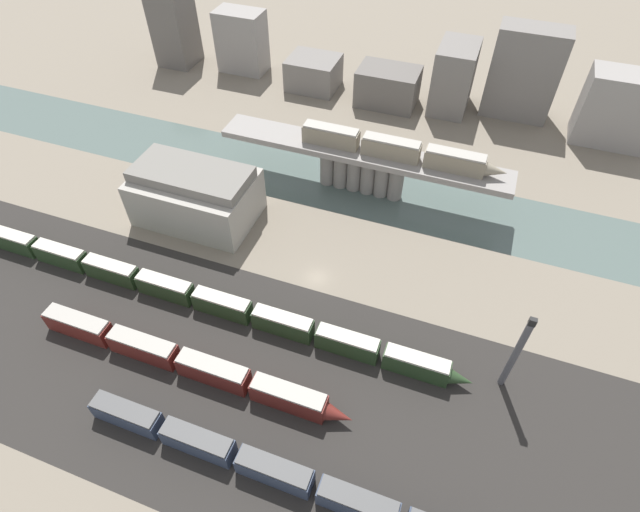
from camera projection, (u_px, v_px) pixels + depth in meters
name	position (u px, v px, depth m)	size (l,w,h in m)	color
ground_plane	(317.00, 278.00, 92.94)	(400.00, 400.00, 0.00)	#756B5B
railbed_yard	(263.00, 388.00, 77.54)	(280.00, 42.00, 0.01)	#282623
river_water	(360.00, 189.00, 110.65)	(320.00, 18.56, 0.01)	#4C5B56
bridge	(362.00, 162.00, 105.38)	(61.76, 7.72, 10.27)	gray
train_on_bridge	(398.00, 150.00, 100.04)	(41.68, 3.09, 3.97)	gray
train_yard_near	(368.00, 507.00, 64.00)	(84.66, 2.96, 3.75)	#2D384C
train_yard_mid	(185.00, 362.00, 78.39)	(53.74, 3.02, 4.08)	#5B1E19
train_yard_far	(199.00, 298.00, 87.16)	(93.59, 2.76, 4.00)	#23381E
warehouse_building	(196.00, 194.00, 100.75)	(23.66, 15.46, 11.76)	#9E998E
signal_tower	(515.00, 354.00, 72.20)	(1.04, 1.04, 16.75)	#4C4C51
city_block_far_left	(174.00, 24.00, 143.94)	(10.04, 10.55, 22.90)	#605B56
city_block_left	(242.00, 41.00, 142.88)	(13.40, 8.29, 16.85)	gray
city_block_center	(314.00, 73.00, 138.85)	(13.62, 11.68, 8.38)	slate
city_block_right	(388.00, 87.00, 132.28)	(15.85, 10.75, 9.63)	#605B56
city_block_far_right	(454.00, 77.00, 128.38)	(9.58, 14.32, 16.76)	slate
city_block_tall	(524.00, 73.00, 123.99)	(16.63, 8.35, 22.46)	slate
city_block_low	(619.00, 109.00, 117.26)	(17.36, 9.53, 17.28)	gray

